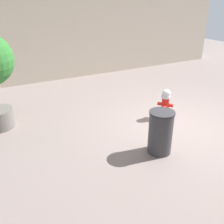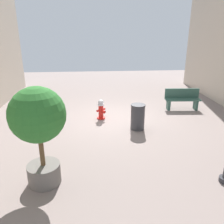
# 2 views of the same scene
# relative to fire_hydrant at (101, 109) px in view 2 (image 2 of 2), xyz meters

# --- Properties ---
(ground_plane) EXTENTS (23.40, 23.40, 0.00)m
(ground_plane) POSITION_rel_fire_hydrant_xyz_m (-0.63, 0.10, -0.41)
(ground_plane) COLOR gray
(fire_hydrant) EXTENTS (0.39, 0.39, 0.82)m
(fire_hydrant) POSITION_rel_fire_hydrant_xyz_m (0.00, 0.00, 0.00)
(fire_hydrant) COLOR red
(fire_hydrant) RESTS_ON ground_plane
(bench_near) EXTENTS (1.60, 0.55, 0.95)m
(bench_near) POSITION_rel_fire_hydrant_xyz_m (-3.78, -0.92, 0.08)
(bench_near) COLOR #33594C
(bench_near) RESTS_ON ground_plane
(planter_tree) EXTENTS (1.25, 1.25, 2.37)m
(planter_tree) POSITION_rel_fire_hydrant_xyz_m (1.52, 4.12, 1.14)
(planter_tree) COLOR slate
(planter_tree) RESTS_ON ground_plane
(trash_bin) EXTENTS (0.53, 0.53, 0.95)m
(trash_bin) POSITION_rel_fire_hydrant_xyz_m (-1.30, 1.17, 0.07)
(trash_bin) COLOR #38383D
(trash_bin) RESTS_ON ground_plane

